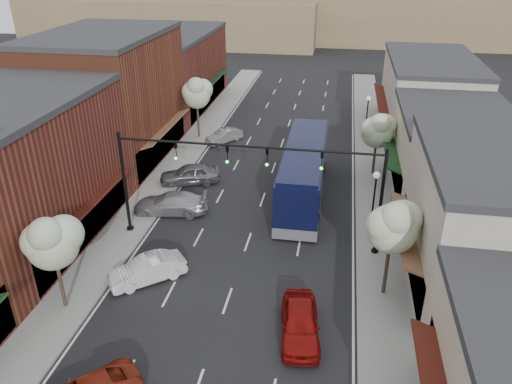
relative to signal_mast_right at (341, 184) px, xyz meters
The scene contains 27 objects.
ground 10.81m from the signal_mast_right, 125.10° to the right, with size 160.00×160.00×0.00m, color black.
sidewalk_left 18.10m from the signal_mast_right, 143.17° to the left, with size 2.80×73.00×0.15m, color gray.
sidewalk_right 11.78m from the signal_mast_right, 75.18° to the left, with size 2.80×73.00×0.15m, color gray.
curb_left 17.04m from the signal_mast_right, 140.24° to the left, with size 0.25×73.00×0.17m, color gray.
curb_right 11.53m from the signal_mast_right, 82.52° to the left, with size 0.25×73.00×0.17m, color gray.
bldg_left_midnear 19.95m from the signal_mast_right, behind, with size 10.14×14.10×9.40m.
bldg_left_midfar 23.22m from the signal_mast_right, 148.85° to the left, with size 10.14×14.10×10.90m.
bldg_left_far 34.32m from the signal_mast_right, 125.32° to the left, with size 10.14×18.10×8.40m.
bldg_right_midnear 8.37m from the signal_mast_right, 13.86° to the right, with size 9.14×12.10×7.90m.
bldg_right_midfar 12.94m from the signal_mast_right, 51.07° to the left, with size 9.14×12.10×6.40m.
bldg_right_far 25.35m from the signal_mast_right, 71.37° to the left, with size 9.14×16.10×7.40m.
hill_far 82.21m from the signal_mast_right, 93.92° to the left, with size 120.00×30.00×12.00m, color #7A6647.
hill_near 76.41m from the signal_mast_right, 113.63° to the left, with size 50.00×20.00×8.00m, color #7A6647.
signal_mast_right is the anchor object (origin of this frame).
signal_mast_left 11.24m from the signal_mast_right, behind, with size 8.22×0.46×7.00m.
tree_right_near 4.89m from the signal_mast_right, 56.09° to the right, with size 2.85×2.65×5.95m.
tree_right_far 12.27m from the signal_mast_right, 77.15° to the left, with size 2.85×2.65×5.43m.
tree_left_near 16.05m from the signal_mast_right, 149.86° to the right, with size 2.85×2.65×5.69m.
tree_left_far 22.68m from the signal_mast_right, 127.71° to the left, with size 2.85×2.65×6.13m.
lamp_post_near 3.69m from the signal_mast_right, 48.95° to the left, with size 0.44×0.44×4.44m.
lamp_post_far 20.19m from the signal_mast_right, 83.78° to the left, with size 0.44×0.44×4.44m.
coach_bus 7.91m from the signal_mast_right, 111.18° to the left, with size 3.03×13.34×4.07m.
red_hatchback 8.97m from the signal_mast_right, 100.98° to the right, with size 1.86×4.62×1.57m, color maroon.
parked_car_b 12.26m from the signal_mast_right, 154.63° to the right, with size 1.52×4.35×1.43m, color silver.
parked_car_c 12.70m from the signal_mast_right, 166.12° to the left, with size 2.10×5.16×1.50m, color #A1A0A6.
parked_car_d 14.70m from the signal_mast_right, 146.40° to the left, with size 1.89×4.69×1.60m, color #57595F.
parked_car_e 20.99m from the signal_mast_right, 122.93° to the left, with size 1.32×3.79×1.25m, color #A1A0A6.
Camera 1 is at (5.17, -18.83, 17.33)m, focal length 35.00 mm.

